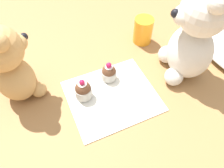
# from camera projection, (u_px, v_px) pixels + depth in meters

# --- Properties ---
(ground_plane) EXTENTS (4.00, 4.00, 0.00)m
(ground_plane) POSITION_uv_depth(u_px,v_px,m) (112.00, 96.00, 0.62)
(ground_plane) COLOR #9E7042
(knitted_placemat) EXTENTS (0.21, 0.24, 0.01)m
(knitted_placemat) POSITION_uv_depth(u_px,v_px,m) (112.00, 96.00, 0.61)
(knitted_placemat) COLOR silver
(knitted_placemat) RESTS_ON ground_plane
(teddy_bear_cream) EXTENTS (0.17, 0.16, 0.28)m
(teddy_bear_cream) POSITION_uv_depth(u_px,v_px,m) (193.00, 37.00, 0.57)
(teddy_bear_cream) COLOR silver
(teddy_bear_cream) RESTS_ON ground_plane
(teddy_bear_tan) EXTENTS (0.14, 0.13, 0.23)m
(teddy_bear_tan) POSITION_uv_depth(u_px,v_px,m) (10.00, 65.00, 0.53)
(teddy_bear_tan) COLOR tan
(teddy_bear_tan) RESTS_ON ground_plane
(cupcake_near_cream_bear) EXTENTS (0.04, 0.04, 0.06)m
(cupcake_near_cream_bear) POSITION_uv_depth(u_px,v_px,m) (109.00, 73.00, 0.63)
(cupcake_near_cream_bear) COLOR #B2ADA3
(cupcake_near_cream_bear) RESTS_ON knitted_placemat
(cupcake_near_tan_bear) EXTENTS (0.05, 0.05, 0.07)m
(cupcake_near_tan_bear) POSITION_uv_depth(u_px,v_px,m) (83.00, 90.00, 0.59)
(cupcake_near_tan_bear) COLOR #B2ADA3
(cupcake_near_tan_bear) RESTS_ON knitted_placemat
(juice_glass) EXTENTS (0.06, 0.06, 0.09)m
(juice_glass) POSITION_uv_depth(u_px,v_px,m) (143.00, 30.00, 0.73)
(juice_glass) COLOR orange
(juice_glass) RESTS_ON ground_plane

